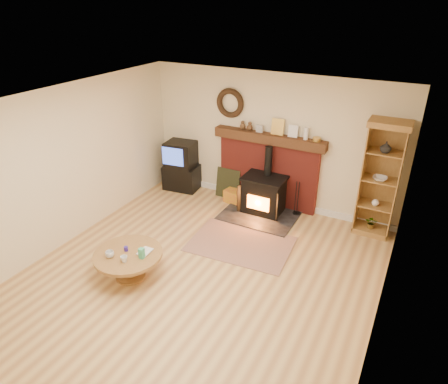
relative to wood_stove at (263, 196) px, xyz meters
The scene contains 11 objects.
ground 2.30m from the wood_stove, 92.16° to the right, with size 5.50×5.50×0.00m, color #A97846.
room_shell 2.57m from the wood_stove, 92.72° to the right, with size 5.02×5.52×2.61m.
chimney_breast 0.60m from the wood_stove, 102.12° to the left, with size 2.20×0.22×1.78m.
wood_stove is the anchor object (origin of this frame).
area_rug 1.25m from the wood_stove, 85.18° to the right, with size 1.70×1.17×0.01m, color brown.
tv_unit 2.00m from the wood_stove, behind, with size 0.78×0.58×1.06m.
curio_cabinet 2.11m from the wood_stove, ahead, with size 0.66×0.47×2.05m.
firelog_box 0.71m from the wood_stove, 169.16° to the left, with size 0.42×0.26×0.26m, color #C6C60F.
leaning_painting 0.94m from the wood_stove, 162.95° to the left, with size 0.52×0.03×0.62m, color black.
fire_tools 0.70m from the wood_stove, 20.20° to the left, with size 0.16×0.16×0.70m.
coffee_table 2.93m from the wood_stove, 109.83° to the right, with size 1.01×1.01×0.59m.
Camera 1 is at (2.58, -4.09, 3.84)m, focal length 32.00 mm.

